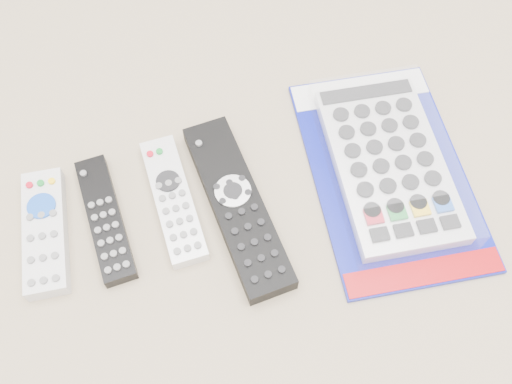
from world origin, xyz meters
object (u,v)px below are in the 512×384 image
object	(u,v)px
remote_silver_dvd	(173,200)
jumbo_remote_packaged	(389,163)
remote_large_black	(237,205)
remote_small_grey	(45,232)
remote_slim_black	(105,219)

from	to	relation	value
remote_silver_dvd	jumbo_remote_packaged	bearing A→B (deg)	-7.91
remote_large_black	remote_small_grey	bearing A→B (deg)	167.47
jumbo_remote_packaged	remote_slim_black	bearing A→B (deg)	-178.70
remote_slim_black	remote_large_black	distance (m)	0.17
jumbo_remote_packaged	remote_small_grey	bearing A→B (deg)	-178.28
remote_small_grey	remote_silver_dvd	size ratio (longest dim) A/B	0.94
remote_slim_black	jumbo_remote_packaged	xyz separation A→B (m)	(0.37, -0.05, 0.01)
remote_slim_black	remote_silver_dvd	size ratio (longest dim) A/B	0.97
remote_slim_black	remote_silver_dvd	bearing A→B (deg)	-1.90
remote_small_grey	remote_large_black	size ratio (longest dim) A/B	0.67
remote_small_grey	remote_slim_black	distance (m)	0.07
remote_small_grey	remote_silver_dvd	world-z (taller)	remote_small_grey
remote_small_grey	remote_slim_black	xyz separation A→B (m)	(0.07, -0.01, -0.00)
remote_slim_black	remote_large_black	size ratio (longest dim) A/B	0.69
remote_small_grey	jumbo_remote_packaged	world-z (taller)	jumbo_remote_packaged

